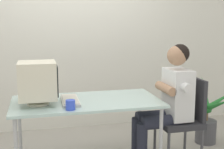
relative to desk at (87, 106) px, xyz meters
The scene contains 8 objects.
wall_back 1.65m from the desk, 77.91° to the left, with size 8.00×0.10×3.00m, color silver.
desk is the anchor object (origin of this frame).
crt_monitor 0.54m from the desk, behind, with size 0.35×0.33×0.41m.
keyboard 0.18m from the desk, behind, with size 0.18×0.45×0.03m.
office_chair 1.07m from the desk, ahead, with size 0.44×0.44×0.91m.
person_seated 0.86m from the desk, ahead, with size 0.71×0.56×1.28m.
potted_plant 1.64m from the desk, 13.14° to the left, with size 0.78×0.76×0.82m.
desk_mug 0.36m from the desk, 123.31° to the right, with size 0.09×0.10×0.09m.
Camera 1 is at (-0.47, -2.97, 1.52)m, focal length 49.94 mm.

